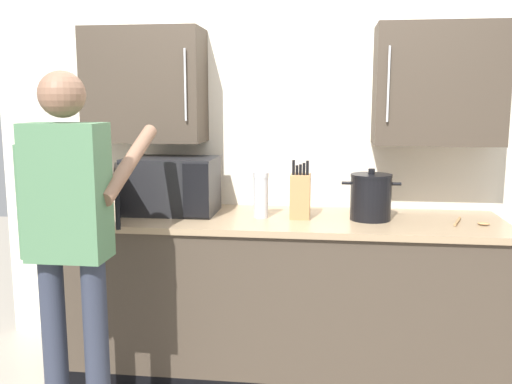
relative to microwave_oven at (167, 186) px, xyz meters
name	(u,v)px	position (x,y,z in m)	size (l,w,h in m)	color
back_wall_tiled	(289,116)	(0.69, 0.32, 0.39)	(3.78, 0.44, 2.87)	beige
counter_unit	(283,296)	(0.69, -0.04, -0.63)	(2.45, 0.72, 0.93)	#3D3328
microwave_oven	(167,186)	(0.00, 0.00, 0.00)	(0.53, 0.71, 0.33)	black
stock_pot	(371,197)	(1.17, -0.04, -0.03)	(0.32, 0.23, 0.29)	black
wooden_spoon	(471,223)	(1.70, -0.09, -0.15)	(0.20, 0.20, 0.02)	#A37547
thermos_flask	(261,195)	(0.56, -0.06, -0.03)	(0.09, 0.09, 0.26)	#B7BABF
knife_block	(300,196)	(0.78, -0.03, -0.04)	(0.11, 0.15, 0.33)	#A37547
person_figure	(70,229)	(-0.19, -0.86, -0.07)	(0.48, 0.65, 1.71)	#282D3D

